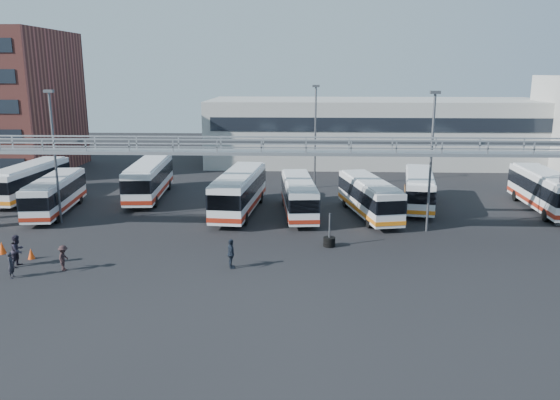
{
  "coord_description": "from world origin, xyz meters",
  "views": [
    {
      "loc": [
        2.79,
        -32.18,
        11.63
      ],
      "look_at": [
        1.17,
        6.0,
        2.49
      ],
      "focal_mm": 35.0,
      "sensor_mm": 36.0,
      "label": 1
    }
  ],
  "objects_px": {
    "bus_6": "(369,196)",
    "pedestrian_a": "(11,265)",
    "light_pole_left": "(54,150)",
    "bus_0": "(30,180)",
    "bus_2": "(149,178)",
    "pedestrian_b": "(18,251)",
    "cone_left": "(2,248)",
    "pedestrian_c": "(64,258)",
    "bus_1": "(55,193)",
    "bus_4": "(239,190)",
    "bus_5": "(299,195)",
    "light_pole_mid": "(431,154)",
    "bus_9": "(545,190)",
    "tire_stack": "(329,241)",
    "light_pole_back": "(315,131)",
    "cone_right": "(31,254)",
    "bus_7": "(419,188)",
    "pedestrian_d": "(231,254)"
  },
  "relations": [
    {
      "from": "light_pole_mid",
      "to": "bus_7",
      "type": "relative_size",
      "value": 1.0
    },
    {
      "from": "bus_7",
      "to": "bus_2",
      "type": "bearing_deg",
      "value": -175.76
    },
    {
      "from": "light_pole_mid",
      "to": "bus_1",
      "type": "height_order",
      "value": "light_pole_mid"
    },
    {
      "from": "cone_left",
      "to": "light_pole_mid",
      "type": "bearing_deg",
      "value": 12.49
    },
    {
      "from": "pedestrian_a",
      "to": "bus_2",
      "type": "bearing_deg",
      "value": -13.77
    },
    {
      "from": "bus_7",
      "to": "cone_left",
      "type": "distance_m",
      "value": 32.54
    },
    {
      "from": "light_pole_left",
      "to": "tire_stack",
      "type": "relative_size",
      "value": 4.42
    },
    {
      "from": "cone_left",
      "to": "pedestrian_c",
      "type": "bearing_deg",
      "value": -27.77
    },
    {
      "from": "bus_1",
      "to": "bus_4",
      "type": "relative_size",
      "value": 0.88
    },
    {
      "from": "light_pole_left",
      "to": "bus_5",
      "type": "bearing_deg",
      "value": 9.93
    },
    {
      "from": "light_pole_left",
      "to": "bus_9",
      "type": "bearing_deg",
      "value": 7.98
    },
    {
      "from": "bus_5",
      "to": "pedestrian_a",
      "type": "bearing_deg",
      "value": -143.44
    },
    {
      "from": "bus_2",
      "to": "pedestrian_b",
      "type": "height_order",
      "value": "bus_2"
    },
    {
      "from": "light_pole_left",
      "to": "pedestrian_a",
      "type": "height_order",
      "value": "light_pole_left"
    },
    {
      "from": "bus_1",
      "to": "pedestrian_b",
      "type": "relative_size",
      "value": 5.2
    },
    {
      "from": "bus_6",
      "to": "pedestrian_a",
      "type": "relative_size",
      "value": 6.75
    },
    {
      "from": "light_pole_mid",
      "to": "bus_9",
      "type": "height_order",
      "value": "light_pole_mid"
    },
    {
      "from": "light_pole_mid",
      "to": "pedestrian_a",
      "type": "height_order",
      "value": "light_pole_mid"
    },
    {
      "from": "pedestrian_b",
      "to": "bus_9",
      "type": "bearing_deg",
      "value": -60.8
    },
    {
      "from": "bus_1",
      "to": "bus_4",
      "type": "bearing_deg",
      "value": -4.05
    },
    {
      "from": "bus_4",
      "to": "bus_6",
      "type": "xyz_separation_m",
      "value": [
        10.62,
        -0.65,
        -0.22
      ]
    },
    {
      "from": "bus_5",
      "to": "pedestrian_b",
      "type": "relative_size",
      "value": 5.16
    },
    {
      "from": "pedestrian_b",
      "to": "tire_stack",
      "type": "bearing_deg",
      "value": -69.03
    },
    {
      "from": "bus_9",
      "to": "cone_left",
      "type": "relative_size",
      "value": 13.61
    },
    {
      "from": "bus_2",
      "to": "pedestrian_c",
      "type": "bearing_deg",
      "value": -94.12
    },
    {
      "from": "light_pole_mid",
      "to": "cone_right",
      "type": "bearing_deg",
      "value": -164.65
    },
    {
      "from": "light_pole_left",
      "to": "bus_1",
      "type": "distance_m",
      "value": 5.3
    },
    {
      "from": "bus_7",
      "to": "pedestrian_a",
      "type": "distance_m",
      "value": 32.05
    },
    {
      "from": "cone_left",
      "to": "bus_9",
      "type": "bearing_deg",
      "value": 17.87
    },
    {
      "from": "bus_7",
      "to": "bus_9",
      "type": "distance_m",
      "value": 10.35
    },
    {
      "from": "bus_6",
      "to": "bus_7",
      "type": "relative_size",
      "value": 1.01
    },
    {
      "from": "tire_stack",
      "to": "light_pole_mid",
      "type": "bearing_deg",
      "value": 28.06
    },
    {
      "from": "light_pole_left",
      "to": "pedestrian_b",
      "type": "height_order",
      "value": "light_pole_left"
    },
    {
      "from": "light_pole_back",
      "to": "cone_right",
      "type": "height_order",
      "value": "light_pole_back"
    },
    {
      "from": "pedestrian_d",
      "to": "light_pole_left",
      "type": "bearing_deg",
      "value": 39.83
    },
    {
      "from": "bus_9",
      "to": "cone_right",
      "type": "relative_size",
      "value": 16.06
    },
    {
      "from": "bus_0",
      "to": "bus_4",
      "type": "xyz_separation_m",
      "value": [
        19.89,
        -4.37,
        0.14
      ]
    },
    {
      "from": "bus_0",
      "to": "bus_4",
      "type": "height_order",
      "value": "bus_4"
    },
    {
      "from": "bus_0",
      "to": "pedestrian_d",
      "type": "xyz_separation_m",
      "value": [
        20.88,
        -17.39,
        -0.88
      ]
    },
    {
      "from": "light_pole_left",
      "to": "bus_0",
      "type": "xyz_separation_m",
      "value": [
        -6.34,
        8.04,
        -3.94
      ]
    },
    {
      "from": "light_pole_mid",
      "to": "bus_1",
      "type": "relative_size",
      "value": 1.0
    },
    {
      "from": "pedestrian_a",
      "to": "cone_right",
      "type": "xyz_separation_m",
      "value": [
        -0.47,
        3.19,
        -0.43
      ]
    },
    {
      "from": "light_pole_left",
      "to": "cone_left",
      "type": "bearing_deg",
      "value": -95.11
    },
    {
      "from": "bus_7",
      "to": "pedestrian_d",
      "type": "height_order",
      "value": "bus_7"
    },
    {
      "from": "pedestrian_a",
      "to": "tire_stack",
      "type": "relative_size",
      "value": 0.67
    },
    {
      "from": "light_pole_left",
      "to": "bus_6",
      "type": "relative_size",
      "value": 0.99
    },
    {
      "from": "bus_9",
      "to": "pedestrian_b",
      "type": "xyz_separation_m",
      "value": [
        -37.58,
        -15.01,
        -0.84
      ]
    },
    {
      "from": "pedestrian_b",
      "to": "bus_4",
      "type": "bearing_deg",
      "value": -34.8
    },
    {
      "from": "cone_left",
      "to": "pedestrian_a",
      "type": "bearing_deg",
      "value": -55.18
    },
    {
      "from": "light_pole_left",
      "to": "light_pole_mid",
      "type": "height_order",
      "value": "same"
    }
  ]
}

